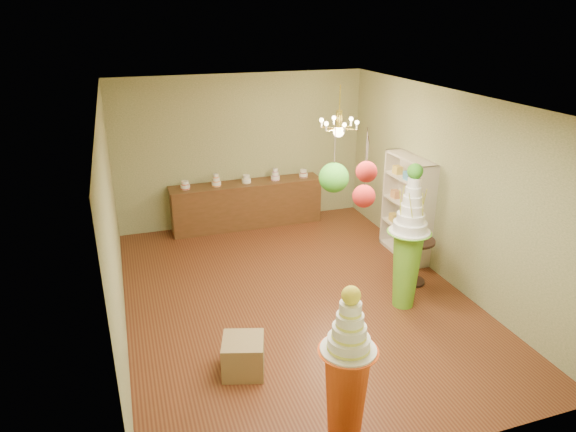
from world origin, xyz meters
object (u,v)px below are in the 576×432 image
object	(u,v)px
sideboard	(247,204)
round_table	(415,255)
pedestal_green	(407,252)
pedestal_orange	(346,384)

from	to	relation	value
sideboard	round_table	distance (m)	3.69
pedestal_green	sideboard	bearing A→B (deg)	111.31
pedestal_green	sideboard	xyz separation A→B (m)	(-1.44, 3.69, -0.39)
pedestal_green	pedestal_orange	distance (m)	2.87
pedestal_green	round_table	distance (m)	0.84
pedestal_green	round_table	bearing A→B (deg)	47.96
pedestal_orange	sideboard	xyz separation A→B (m)	(0.47, 5.82, -0.24)
pedestal_green	pedestal_orange	xyz separation A→B (m)	(-1.92, -2.13, -0.15)
pedestal_orange	sideboard	world-z (taller)	pedestal_orange
sideboard	round_table	bearing A→B (deg)	-58.32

